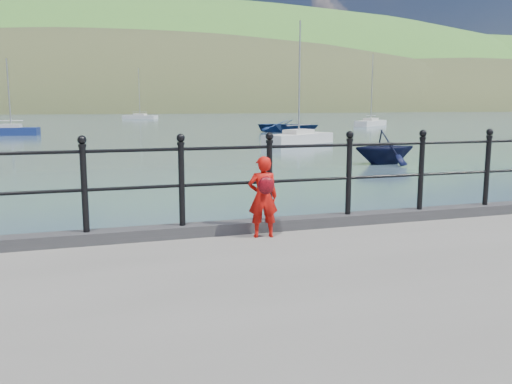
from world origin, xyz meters
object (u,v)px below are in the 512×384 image
object	(u,v)px
sailboat_port	(12,132)
child	(263,196)
railing	(227,172)
sailboat_far	(371,123)
sailboat_deep	(140,117)
launch_blue	(289,126)
launch_navy	(385,147)
sailboat_near	(299,139)

from	to	relation	value
sailboat_port	child	bearing A→B (deg)	-69.45
railing	child	size ratio (longest dim) A/B	17.08
railing	child	distance (m)	0.60
child	sailboat_far	bearing A→B (deg)	-111.29
railing	sailboat_deep	xyz separation A→B (m)	(8.69, 95.83, -1.48)
sailboat_port	sailboat_far	bearing A→B (deg)	22.96
launch_blue	sailboat_port	distance (m)	25.29
sailboat_far	child	bearing A→B (deg)	-158.30
launch_blue	sailboat_port	xyz separation A→B (m)	(-25.19, 2.22, -0.28)
sailboat_far	sailboat_deep	distance (m)	48.38
sailboat_deep	launch_navy	bearing A→B (deg)	-57.05
sailboat_near	railing	bearing A→B (deg)	-145.94
launch_navy	sailboat_far	world-z (taller)	sailboat_far
child	sailboat_deep	distance (m)	96.54
sailboat_port	sailboat_near	bearing A→B (deg)	-29.95
sailboat_far	sailboat_deep	xyz separation A→B (m)	(-24.25, 41.86, -0.00)
launch_navy	sailboat_far	distance (m)	44.69
child	railing	bearing A→B (deg)	-31.82
launch_navy	launch_blue	bearing A→B (deg)	-13.87
launch_blue	sailboat_near	world-z (taller)	sailboat_near
railing	child	xyz separation A→B (m)	(0.39, -0.35, -0.29)
railing	sailboat_far	bearing A→B (deg)	58.60
railing	sailboat_port	world-z (taller)	sailboat_port
sailboat_deep	launch_blue	bearing A→B (deg)	-49.44
sailboat_far	sailboat_port	size ratio (longest dim) A/B	1.32
launch_navy	railing	bearing A→B (deg)	141.13
railing	sailboat_port	bearing A→B (deg)	99.61
railing	sailboat_deep	world-z (taller)	sailboat_deep
child	sailboat_far	distance (m)	63.33
child	launch_navy	xyz separation A→B (m)	(10.98, 15.18, -0.75)
launch_navy	sailboat_deep	world-z (taller)	sailboat_deep
railing	launch_blue	bearing A→B (deg)	67.68
launch_navy	sailboat_deep	distance (m)	81.05
child	sailboat_far	size ratio (longest dim) A/B	0.12
railing	launch_blue	world-z (taller)	railing
launch_blue	sailboat_deep	bearing A→B (deg)	50.15
sailboat_near	child	bearing A→B (deg)	-145.00
child	sailboat_deep	size ratio (longest dim) A/B	0.11
launch_blue	launch_navy	size ratio (longest dim) A/B	1.98
sailboat_far	sailboat_port	xyz separation A→B (m)	(-40.56, -8.94, -0.00)
launch_blue	sailboat_deep	world-z (taller)	sailboat_deep
child	launch_blue	size ratio (longest dim) A/B	0.18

